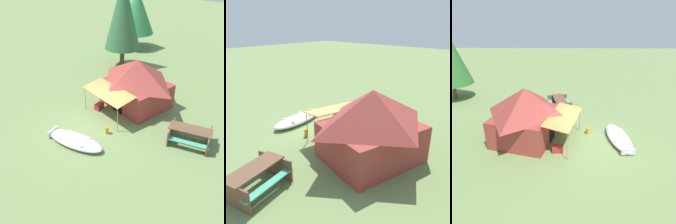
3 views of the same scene
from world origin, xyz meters
The scene contains 6 objects.
ground_plane centered at (0.00, 0.00, 0.00)m, with size 80.00×80.00×0.00m, color #70884F.
beached_rowboat centered at (0.31, -1.56, 0.20)m, with size 2.99×1.36×0.38m.
canvas_cabin_tent centered at (0.60, 3.18, 1.40)m, with size 4.14×4.79×2.70m.
picnic_table centered at (4.48, 1.65, 0.49)m, with size 2.17×1.80×0.79m.
cooler_box centered at (-0.75, 1.52, 0.17)m, with size 0.52×0.31×0.35m, color #AF2C2E.
fuel_can centered at (1.00, -0.05, 0.18)m, with size 0.17×0.17×0.35m, color orange.
Camera 2 is at (7.37, 7.71, 4.92)m, focal length 38.86 mm.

